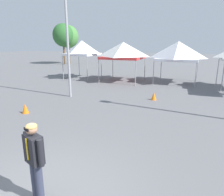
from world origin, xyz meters
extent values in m
cylinder|color=#9E9EA3|center=(-8.82, 13.01, 1.19)|extent=(0.06, 0.06, 2.38)
cylinder|color=#9E9EA3|center=(-6.18, 12.89, 1.19)|extent=(0.06, 0.06, 2.38)
cylinder|color=#9E9EA3|center=(-8.70, 15.66, 1.19)|extent=(0.06, 0.06, 2.38)
cylinder|color=#9E9EA3|center=(-6.05, 15.53, 1.19)|extent=(0.06, 0.06, 2.38)
pyramid|color=white|center=(-7.44, 14.27, 2.96)|extent=(2.90, 2.90, 1.16)
cube|color=white|center=(-7.44, 14.27, 2.28)|extent=(2.88, 2.88, 0.20)
cylinder|color=#9E9EA3|center=(-4.90, 12.64, 1.09)|extent=(0.06, 0.06, 2.18)
cylinder|color=#9E9EA3|center=(-1.69, 12.69, 1.09)|extent=(0.06, 0.06, 2.18)
cylinder|color=#9E9EA3|center=(-4.95, 15.85, 1.09)|extent=(0.06, 0.06, 2.18)
cylinder|color=#9E9EA3|center=(-1.74, 15.90, 1.09)|extent=(0.06, 0.06, 2.18)
pyramid|color=white|center=(-3.32, 14.27, 2.79)|extent=(3.42, 3.42, 1.22)
cube|color=red|center=(-3.32, 14.27, 2.08)|extent=(3.39, 3.39, 0.20)
cylinder|color=#9E9EA3|center=(-0.49, 13.75, 1.04)|extent=(0.06, 0.06, 2.08)
cylinder|color=#9E9EA3|center=(2.72, 13.68, 1.04)|extent=(0.06, 0.06, 2.08)
cylinder|color=#9E9EA3|center=(-0.42, 16.96, 1.04)|extent=(0.06, 0.06, 2.08)
cylinder|color=#9E9EA3|center=(2.79, 16.89, 1.04)|extent=(0.06, 0.06, 2.08)
pyramid|color=white|center=(1.15, 15.32, 2.77)|extent=(3.44, 3.44, 1.37)
cube|color=white|center=(1.15, 15.32, 1.98)|extent=(3.41, 3.41, 0.20)
cylinder|color=#9E9EA3|center=(4.45, 12.91, 1.14)|extent=(0.06, 0.06, 2.28)
cylinder|color=#9E9EA3|center=(4.31, 15.61, 1.14)|extent=(0.06, 0.06, 2.28)
cylinder|color=#33384C|center=(-0.13, -0.04, 0.46)|extent=(0.16, 0.16, 0.92)
cylinder|color=#33384C|center=(0.04, -0.10, 0.46)|extent=(0.16, 0.16, 0.92)
cube|color=black|center=(-0.05, -0.07, 1.22)|extent=(0.48, 0.37, 0.60)
cylinder|color=black|center=(-0.30, 0.02, 1.24)|extent=(0.11, 0.11, 0.56)
cylinder|color=black|center=(0.20, -0.16, 1.24)|extent=(0.11, 0.11, 0.56)
sphere|color=tan|center=(-0.05, -0.07, 1.67)|extent=(0.23, 0.23, 0.23)
ellipsoid|color=tan|center=(-0.05, -0.07, 1.71)|extent=(0.23, 0.23, 0.14)
cube|color=black|center=(-0.08, -0.17, 1.68)|extent=(0.15, 0.07, 0.06)
cube|color=yellow|center=(-0.09, -0.20, 1.27)|extent=(0.05, 0.03, 0.46)
cylinder|color=#9E9EA3|center=(-4.50, 7.74, 3.96)|extent=(0.14, 0.14, 7.93)
cylinder|color=brown|center=(-17.18, 26.37, 1.52)|extent=(0.28, 0.28, 3.03)
ellipsoid|color=#47843D|center=(-17.18, 26.37, 4.35)|extent=(3.30, 3.30, 3.63)
cylinder|color=brown|center=(-17.27, 25.10, 1.62)|extent=(0.28, 0.28, 3.25)
ellipsoid|color=#2D662D|center=(-17.27, 25.10, 4.54)|extent=(3.23, 3.23, 3.55)
cone|color=orange|center=(0.56, 8.98, 0.24)|extent=(0.32, 0.32, 0.48)
cone|color=orange|center=(-4.67, 4.17, 0.24)|extent=(0.32, 0.32, 0.48)
camera|label=1|loc=(2.83, -2.86, 3.27)|focal=32.78mm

